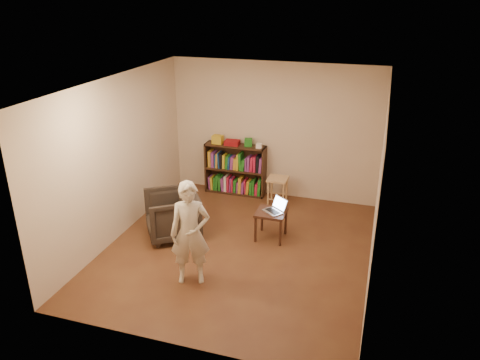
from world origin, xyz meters
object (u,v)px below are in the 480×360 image
(side_table, at_px, (271,216))
(laptop, at_px, (276,208))
(bookshelf, at_px, (236,172))
(armchair, at_px, (172,215))
(stool, at_px, (278,183))
(person, at_px, (190,233))

(side_table, distance_m, laptop, 0.15)
(bookshelf, xyz_separation_m, side_table, (1.12, -1.59, -0.04))
(armchair, bearing_deg, laptop, 70.86)
(stool, height_order, person, person)
(side_table, bearing_deg, person, -117.05)
(stool, bearing_deg, person, -101.42)
(person, bearing_deg, side_table, 43.17)
(armchair, relative_size, person, 0.56)
(laptop, height_order, person, person)
(bookshelf, height_order, laptop, bookshelf)
(laptop, relative_size, person, 0.28)
(stool, distance_m, laptop, 1.31)
(stool, distance_m, side_table, 1.32)
(stool, distance_m, armchair, 2.19)
(stool, bearing_deg, laptop, -78.35)
(person, bearing_deg, bookshelf, 76.76)
(stool, bearing_deg, side_table, -81.38)
(bookshelf, xyz_separation_m, person, (0.35, -3.09, 0.30))
(armchair, bearing_deg, person, 1.98)
(armchair, distance_m, person, 1.40)
(laptop, xyz_separation_m, person, (-0.83, -1.53, 0.21))
(stool, relative_size, laptop, 1.25)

